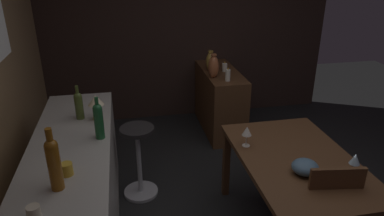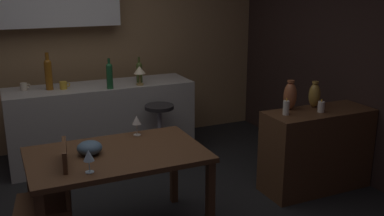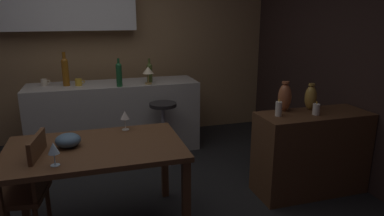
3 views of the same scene
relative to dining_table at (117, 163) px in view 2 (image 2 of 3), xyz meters
name	(u,v)px [view 2 (image 2 of 3)]	position (x,y,z in m)	size (l,w,h in m)	color
wall_kitchen_back	(66,35)	(0.04, 2.35, 0.76)	(5.20, 0.33, 2.60)	#9E7A51
wall_side_right	(335,51)	(2.65, 0.58, 0.65)	(0.10, 4.40, 2.60)	#33231E
dining_table	(117,163)	(0.00, 0.00, 0.00)	(1.36, 0.86, 0.74)	#56351E
kitchen_counter	(102,123)	(0.28, 1.72, -0.20)	(2.10, 0.60, 0.90)	#B2ADA3
sideboard_cabinet	(316,150)	(2.04, 0.06, -0.24)	(1.10, 0.44, 0.82)	#56351E
chair_near_window	(52,197)	(-0.52, -0.06, -0.16)	(0.45, 0.45, 0.90)	#56351E
bar_stool	(160,135)	(0.80, 1.20, -0.27)	(0.34, 0.34, 0.73)	#262323
wine_glass_left	(89,156)	(-0.27, -0.29, 0.21)	(0.08, 0.08, 0.17)	silver
wine_glass_right	(137,121)	(0.27, 0.33, 0.22)	(0.08, 0.08, 0.18)	silver
fruit_bowl	(90,148)	(-0.20, 0.05, 0.14)	(0.19, 0.19, 0.11)	slate
wine_bottle_green	(110,75)	(0.34, 1.50, 0.40)	(0.07, 0.07, 0.34)	#1E592D
wine_bottle_amber	(48,73)	(-0.27, 1.73, 0.43)	(0.08, 0.08, 0.41)	#8C5114
wine_bottle_olive	(139,71)	(0.74, 1.68, 0.38)	(0.07, 0.07, 0.30)	#475623
cup_mustard	(63,85)	(-0.13, 1.69, 0.29)	(0.11, 0.08, 0.08)	gold
cup_cream	(24,87)	(-0.53, 1.81, 0.29)	(0.11, 0.07, 0.08)	beige
counter_lamp	(140,71)	(0.69, 1.53, 0.41)	(0.13, 0.13, 0.22)	#A58447
pillar_candle_tall	(286,108)	(1.66, 0.08, 0.23)	(0.06, 0.06, 0.16)	white
pillar_candle_short	(321,107)	(2.02, 0.02, 0.22)	(0.07, 0.07, 0.13)	white
vase_brass	(315,95)	(2.08, 0.19, 0.29)	(0.12, 0.12, 0.26)	#B78C38
vase_copper	(290,96)	(1.80, 0.22, 0.30)	(0.13, 0.13, 0.29)	#B26038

